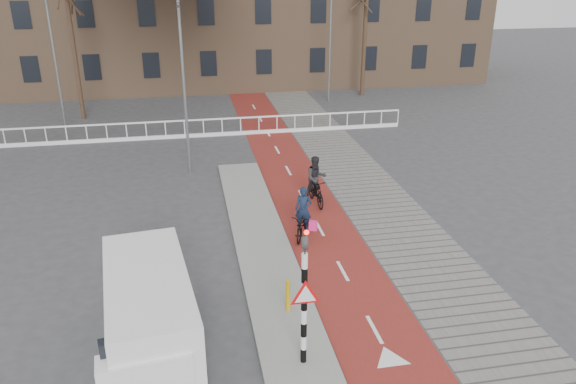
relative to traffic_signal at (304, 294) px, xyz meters
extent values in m
plane|color=#38383A|center=(0.60, 2.02, -1.99)|extent=(120.00, 120.00, 0.00)
cube|color=maroon|center=(2.10, 12.02, -1.98)|extent=(2.50, 60.00, 0.01)
cube|color=slate|center=(4.90, 12.02, -1.98)|extent=(3.00, 60.00, 0.01)
cube|color=gray|center=(-0.10, 6.02, -1.93)|extent=(1.80, 16.00, 0.12)
cylinder|color=black|center=(0.00, 0.02, -0.43)|extent=(0.14, 0.14, 2.88)
imported|color=black|center=(0.00, 0.02, 1.41)|extent=(0.13, 0.16, 0.80)
cylinder|color=#FF0C05|center=(0.00, -0.12, 1.59)|extent=(0.11, 0.02, 0.11)
cylinder|color=#D2A10B|center=(0.03, 2.14, -1.42)|extent=(0.12, 0.12, 0.91)
imported|color=black|center=(1.39, 6.52, -1.53)|extent=(1.26, 1.82, 0.91)
imported|color=#131E36|center=(1.39, 6.52, -0.95)|extent=(0.68, 0.58, 1.58)
cube|color=#F72281|center=(1.62, 6.02, -1.35)|extent=(0.31, 0.26, 0.32)
imported|color=black|center=(2.45, 9.15, -1.44)|extent=(0.67, 1.85, 1.09)
imported|color=black|center=(2.45, 9.15, -0.89)|extent=(0.88, 0.72, 1.71)
cube|color=white|center=(-3.50, 1.36, -0.89)|extent=(2.46, 4.96, 1.91)
cube|color=#20944A|center=(-4.46, 1.36, -0.99)|extent=(0.38, 3.03, 0.55)
cube|color=#20944A|center=(-2.53, 1.36, -0.99)|extent=(0.38, 3.03, 0.55)
cube|color=black|center=(-3.50, -0.68, -0.49)|extent=(1.71, 0.25, 0.90)
cylinder|color=black|center=(-2.50, -0.16, -1.66)|extent=(0.32, 0.69, 0.67)
cylinder|color=black|center=(-4.50, 2.87, -1.66)|extent=(0.32, 0.69, 0.67)
cylinder|color=black|center=(-2.89, 3.06, -1.66)|extent=(0.32, 0.69, 0.67)
cube|color=silver|center=(-4.40, 19.02, -1.04)|extent=(28.00, 0.08, 0.08)
cube|color=silver|center=(-4.40, 19.02, -1.89)|extent=(28.00, 0.10, 0.20)
cube|color=#7F6047|center=(-2.40, 34.02, 4.01)|extent=(46.00, 10.00, 12.00)
cylinder|color=#301F15|center=(-8.33, 24.18, 2.20)|extent=(0.25, 0.25, 8.37)
cylinder|color=#301F15|center=(10.01, 27.02, 1.99)|extent=(0.28, 0.28, 7.96)
cylinder|color=slate|center=(-2.28, 13.69, 1.68)|extent=(0.12, 0.12, 7.35)
cylinder|color=slate|center=(-9.08, 22.43, 1.62)|extent=(0.12, 0.12, 7.23)
cylinder|color=slate|center=(7.27, 25.77, 2.16)|extent=(0.12, 0.12, 8.30)
camera|label=1|loc=(-2.33, -10.39, 6.90)|focal=35.00mm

